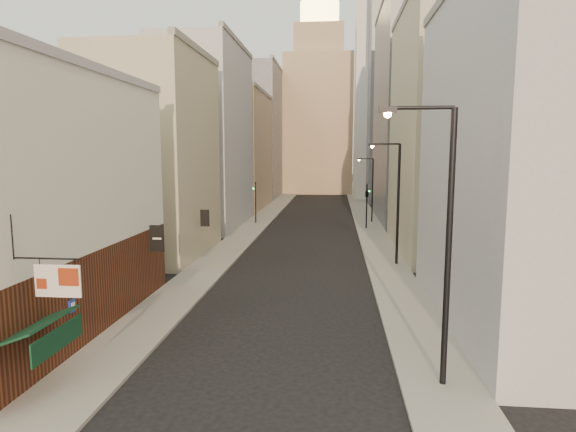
# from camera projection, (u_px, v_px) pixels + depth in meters

# --- Properties ---
(sidewalk_left) EXTENTS (3.00, 140.00, 0.15)m
(sidewalk_left) POSITION_uv_depth(u_px,v_px,m) (270.00, 212.00, 67.73)
(sidewalk_left) COLOR gray
(sidewalk_left) RESTS_ON ground
(sidewalk_right) EXTENTS (3.00, 140.00, 0.15)m
(sidewalk_right) POSITION_uv_depth(u_px,v_px,m) (363.00, 213.00, 66.47)
(sidewalk_right) COLOR gray
(sidewalk_right) RESTS_ON ground
(near_building_left) EXTENTS (8.30, 23.04, 12.30)m
(near_building_left) POSITION_uv_depth(u_px,v_px,m) (37.00, 204.00, 21.99)
(near_building_left) COLOR #5B2B19
(near_building_left) RESTS_ON ground
(left_bldg_beige) EXTENTS (8.00, 12.00, 16.00)m
(left_bldg_beige) POSITION_uv_depth(u_px,v_px,m) (153.00, 157.00, 38.61)
(left_bldg_beige) COLOR #B4AC8F
(left_bldg_beige) RESTS_ON ground
(left_bldg_grey) EXTENTS (8.00, 16.00, 20.00)m
(left_bldg_grey) POSITION_uv_depth(u_px,v_px,m) (206.00, 138.00, 54.13)
(left_bldg_grey) COLOR #A0A0A5
(left_bldg_grey) RESTS_ON ground
(left_bldg_tan) EXTENTS (8.00, 18.00, 17.00)m
(left_bldg_tan) POSITION_uv_depth(u_px,v_px,m) (238.00, 152.00, 72.09)
(left_bldg_tan) COLOR #967C60
(left_bldg_tan) RESTS_ON ground
(left_bldg_wingrid) EXTENTS (8.00, 20.00, 24.00)m
(left_bldg_wingrid) POSITION_uv_depth(u_px,v_px,m) (259.00, 134.00, 91.37)
(left_bldg_wingrid) COLOR gray
(left_bldg_wingrid) RESTS_ON ground
(right_bldg_grey) EXTENTS (8.00, 16.00, 16.00)m
(right_bldg_grey) POSITION_uv_depth(u_px,v_px,m) (537.00, 160.00, 22.48)
(right_bldg_grey) COLOR #A0A0A5
(right_bldg_grey) RESTS_ON ground
(right_bldg_beige) EXTENTS (8.00, 16.00, 20.00)m
(right_bldg_beige) POSITION_uv_depth(u_px,v_px,m) (449.00, 133.00, 39.98)
(right_bldg_beige) COLOR #B4AC8F
(right_bldg_beige) RESTS_ON ground
(right_bldg_wingrid) EXTENTS (8.00, 20.00, 26.00)m
(right_bldg_wingrid) POSITION_uv_depth(u_px,v_px,m) (412.00, 115.00, 59.33)
(right_bldg_wingrid) COLOR gray
(right_bldg_wingrid) RESTS_ON ground
(highrise) EXTENTS (21.00, 23.00, 51.20)m
(highrise) POSITION_uv_depth(u_px,v_px,m) (424.00, 54.00, 84.73)
(highrise) COLOR gray
(highrise) RESTS_ON ground
(clock_tower) EXTENTS (14.00, 14.00, 44.90)m
(clock_tower) POSITION_uv_depth(u_px,v_px,m) (319.00, 109.00, 101.42)
(clock_tower) COLOR #967C60
(clock_tower) RESTS_ON ground
(white_tower) EXTENTS (8.00, 8.00, 41.50)m
(white_tower) POSITION_uv_depth(u_px,v_px,m) (377.00, 95.00, 86.42)
(white_tower) COLOR silver
(white_tower) RESTS_ON ground
(streetlamp_near) EXTENTS (2.60, 0.30, 9.92)m
(streetlamp_near) POSITION_uv_depth(u_px,v_px,m) (442.00, 231.00, 16.56)
(streetlamp_near) COLOR black
(streetlamp_near) RESTS_ON ground
(streetlamp_mid) EXTENTS (2.37, 0.47, 9.05)m
(streetlamp_mid) POSITION_uv_depth(u_px,v_px,m) (395.00, 197.00, 35.20)
(streetlamp_mid) COLOR black
(streetlamp_mid) RESTS_ON ground
(streetlamp_far) EXTENTS (1.98, 0.70, 7.72)m
(streetlamp_far) POSITION_uv_depth(u_px,v_px,m) (371.00, 186.00, 57.20)
(streetlamp_far) COLOR black
(streetlamp_far) RESTS_ON ground
(traffic_light_left) EXTENTS (0.56, 0.47, 5.00)m
(traffic_light_left) POSITION_uv_depth(u_px,v_px,m) (255.00, 195.00, 56.42)
(traffic_light_left) COLOR black
(traffic_light_left) RESTS_ON ground
(traffic_light_right) EXTENTS (0.78, 0.78, 5.00)m
(traffic_light_right) POSITION_uv_depth(u_px,v_px,m) (367.00, 195.00, 52.38)
(traffic_light_right) COLOR black
(traffic_light_right) RESTS_ON ground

